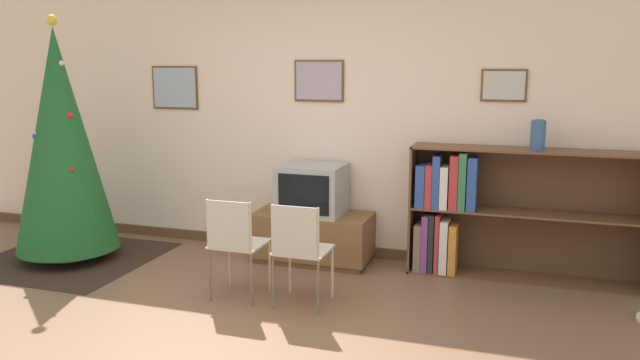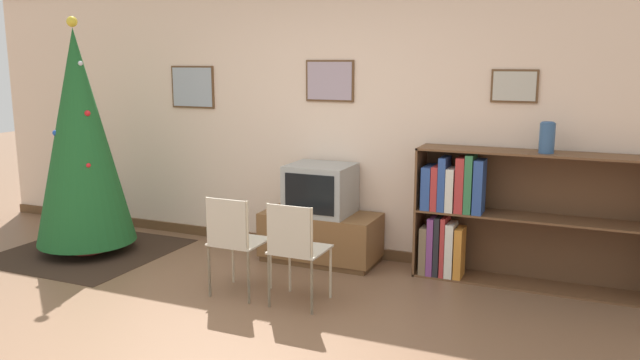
{
  "view_description": "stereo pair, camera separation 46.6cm",
  "coord_description": "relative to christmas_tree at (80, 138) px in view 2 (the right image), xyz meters",
  "views": [
    {
      "loc": [
        1.78,
        -3.4,
        1.87
      ],
      "look_at": [
        0.26,
        1.24,
        0.93
      ],
      "focal_mm": 35.0,
      "sensor_mm": 36.0,
      "label": 1
    },
    {
      "loc": [
        2.22,
        -3.24,
        1.87
      ],
      "look_at": [
        0.26,
        1.24,
        0.93
      ],
      "focal_mm": 35.0,
      "sensor_mm": 36.0,
      "label": 2
    }
  ],
  "objects": [
    {
      "name": "folding_chair_left",
      "position": [
        1.96,
        -0.44,
        -0.66
      ],
      "size": [
        0.4,
        0.4,
        0.82
      ],
      "color": "#BCB29E",
      "rests_on": "ground_plane"
    },
    {
      "name": "tv_console",
      "position": [
        2.23,
        0.66,
        -0.9
      ],
      "size": [
        1.09,
        0.52,
        0.46
      ],
      "color": "brown",
      "rests_on": "ground_plane"
    },
    {
      "name": "folding_chair_right",
      "position": [
        2.5,
        -0.44,
        -0.66
      ],
      "size": [
        0.4,
        0.4,
        0.82
      ],
      "color": "#BCB29E",
      "rests_on": "ground_plane"
    },
    {
      "name": "wall_back",
      "position": [
        2.28,
        0.99,
        0.22
      ],
      "size": [
        8.55,
        0.11,
        2.7
      ],
      "color": "beige",
      "rests_on": "ground_plane"
    },
    {
      "name": "bookshelf",
      "position": [
        3.75,
        0.75,
        -0.56
      ],
      "size": [
        1.95,
        0.36,
        1.14
      ],
      "color": "brown",
      "rests_on": "ground_plane"
    },
    {
      "name": "area_rug",
      "position": [
        -0.0,
        0.0,
        -1.13
      ],
      "size": [
        1.55,
        1.52,
        0.01
      ],
      "color": "#332319",
      "rests_on": "ground_plane"
    },
    {
      "name": "ground_plane",
      "position": [
        2.28,
        -1.3,
        -1.13
      ],
      "size": [
        24.0,
        24.0,
        0.0
      ],
      "primitive_type": "plane",
      "color": "brown"
    },
    {
      "name": "christmas_tree",
      "position": [
        0.0,
        0.0,
        0.0
      ],
      "size": [
        0.94,
        0.94,
        2.26
      ],
      "color": "maroon",
      "rests_on": "area_rug"
    },
    {
      "name": "television",
      "position": [
        2.23,
        0.66,
        -0.44
      ],
      "size": [
        0.58,
        0.51,
        0.46
      ],
      "color": "#9E9E99",
      "rests_on": "tv_console"
    },
    {
      "name": "vase",
      "position": [
        4.18,
        0.72,
        0.13
      ],
      "size": [
        0.12,
        0.12,
        0.25
      ],
      "color": "#335684",
      "rests_on": "bookshelf"
    }
  ]
}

